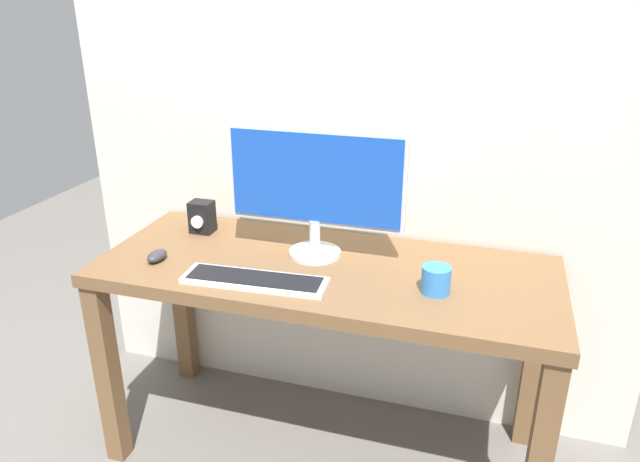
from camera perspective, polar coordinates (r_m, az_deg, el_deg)
name	(u,v)px	position (r m, az deg, el deg)	size (l,w,h in m)	color
ground_plane	(324,446)	(2.36, 0.42, -20.17)	(6.00, 6.00, 0.00)	slate
wall_back	(355,20)	(2.07, 3.44, 19.75)	(2.17, 0.04, 3.00)	silver
desk	(325,295)	(1.98, 0.47, -6.20)	(1.51, 0.61, 0.76)	brown
monitor	(315,185)	(1.92, -0.45, 4.47)	(0.60, 0.18, 0.43)	silver
keyboard_primary	(255,280)	(1.82, -6.36, -4.78)	(0.46, 0.15, 0.02)	silver
mouse	(157,256)	(2.03, -15.56, -2.33)	(0.05, 0.09, 0.04)	#333338
audio_controller	(202,217)	(2.21, -11.40, 1.34)	(0.08, 0.08, 0.12)	black
coffee_mug	(436,280)	(1.78, 11.21, -4.66)	(0.09, 0.09, 0.08)	#337FD8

